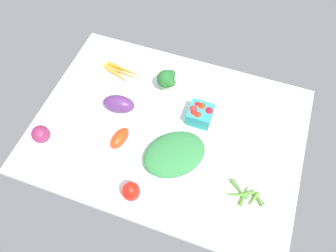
% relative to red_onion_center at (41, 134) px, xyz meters
% --- Properties ---
extents(tablecloth, '(1.04, 0.76, 0.02)m').
position_rel_red_onion_center_xyz_m(tablecloth, '(0.44, 0.20, -0.04)').
color(tablecloth, white).
rests_on(tablecloth, ground).
extents(red_onion_center, '(0.07, 0.07, 0.07)m').
position_rel_red_onion_center_xyz_m(red_onion_center, '(0.00, 0.00, 0.00)').
color(red_onion_center, '#81264E').
rests_on(red_onion_center, tablecloth).
extents(eggplant, '(0.14, 0.09, 0.07)m').
position_rel_red_onion_center_xyz_m(eggplant, '(0.22, 0.23, 0.00)').
color(eggplant, '#582C6A').
rests_on(eggplant, tablecloth).
extents(bell_pepper_red, '(0.09, 0.09, 0.08)m').
position_rel_red_onion_center_xyz_m(bell_pepper_red, '(0.41, -0.10, 0.01)').
color(bell_pepper_red, red).
rests_on(bell_pepper_red, tablecloth).
extents(berry_basket, '(0.09, 0.09, 0.07)m').
position_rel_red_onion_center_xyz_m(berry_basket, '(0.54, 0.29, 0.00)').
color(berry_basket, teal).
rests_on(berry_basket, tablecloth).
extents(okra_pile, '(0.15, 0.10, 0.02)m').
position_rel_red_onion_center_xyz_m(okra_pile, '(0.78, 0.04, -0.03)').
color(okra_pile, '#478A2F').
rests_on(okra_pile, tablecloth).
extents(carrot_bunch, '(0.18, 0.09, 0.02)m').
position_rel_red_onion_center_xyz_m(carrot_bunch, '(0.16, 0.40, -0.02)').
color(carrot_bunch, orange).
rests_on(carrot_bunch, tablecloth).
extents(leafy_greens_clump, '(0.29, 0.29, 0.06)m').
position_rel_red_onion_center_xyz_m(leafy_greens_clump, '(0.50, 0.09, -0.01)').
color(leafy_greens_clump, '#317E41').
rests_on(leafy_greens_clump, tablecloth).
extents(broccoli_head, '(0.08, 0.08, 0.10)m').
position_rel_red_onion_center_xyz_m(broccoli_head, '(0.37, 0.39, 0.03)').
color(broccoli_head, '#97CB89').
rests_on(broccoli_head, tablecloth).
extents(roma_tomato, '(0.07, 0.11, 0.05)m').
position_rel_red_onion_center_xyz_m(roma_tomato, '(0.28, 0.09, -0.01)').
color(roma_tomato, red).
rests_on(roma_tomato, tablecloth).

